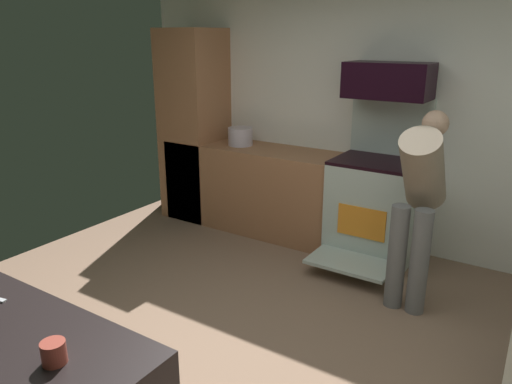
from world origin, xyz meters
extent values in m
cube|color=#846650|center=(0.00, 0.00, -0.01)|extent=(5.20, 4.80, 0.02)
cube|color=white|center=(0.00, 2.34, 1.30)|extent=(5.20, 0.12, 2.60)
cube|color=#9E6845|center=(-0.90, 1.98, 0.45)|extent=(2.40, 0.60, 0.90)
cube|color=#9E6845|center=(-1.90, 1.98, 1.05)|extent=(0.60, 0.60, 2.10)
cube|color=#B3C3B9|center=(0.27, 1.96, 0.46)|extent=(0.76, 0.64, 0.92)
cube|color=black|center=(0.27, 1.96, 0.94)|extent=(0.76, 0.64, 0.03)
cube|color=#B3C3B9|center=(0.27, 2.25, 1.22)|extent=(0.76, 0.06, 0.54)
cube|color=orange|center=(0.27, 1.63, 0.45)|extent=(0.44, 0.01, 0.28)
cube|color=#B3C3B9|center=(0.27, 1.43, 0.14)|extent=(0.72, 0.41, 0.03)
cube|color=black|center=(0.27, 2.06, 1.65)|extent=(0.74, 0.38, 0.31)
cylinder|color=slate|center=(0.73, 1.19, 0.41)|extent=(0.14, 0.14, 0.83)
cylinder|color=slate|center=(0.90, 1.19, 0.41)|extent=(0.14, 0.14, 0.83)
cylinder|color=gray|center=(0.81, 1.36, 1.08)|extent=(0.30, 0.59, 0.67)
sphere|color=tan|center=(0.81, 1.58, 1.39)|extent=(0.20, 0.20, 0.20)
cylinder|color=#943A2D|center=(0.26, -1.39, 0.94)|extent=(0.09, 0.09, 0.09)
cylinder|color=#BEB4C2|center=(-1.27, 1.98, 0.99)|extent=(0.26, 0.26, 0.19)
camera|label=1|loc=(1.69, -2.25, 2.03)|focal=34.39mm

